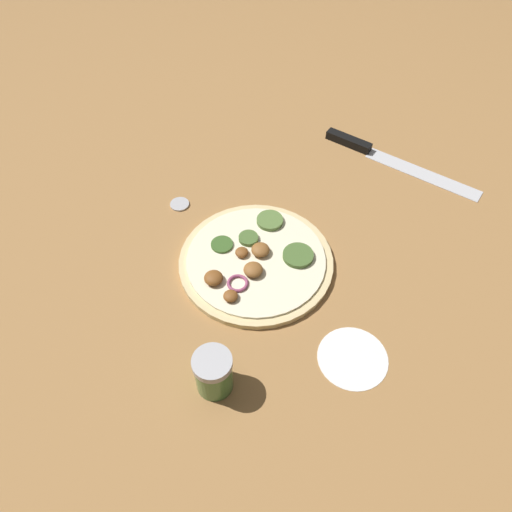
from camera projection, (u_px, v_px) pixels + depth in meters
ground_plane at (256, 264)px, 0.85m from camera, size 3.00×3.00×0.00m
pizza at (256, 260)px, 0.85m from camera, size 0.26×0.26×0.03m
knife at (375, 153)px, 1.03m from camera, size 0.15×0.32×0.02m
spice_jar at (214, 373)px, 0.69m from camera, size 0.06×0.06×0.07m
loose_cap at (180, 204)px, 0.94m from camera, size 0.04×0.04×0.01m
flour_patch at (353, 358)px, 0.74m from camera, size 0.11×0.11×0.00m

